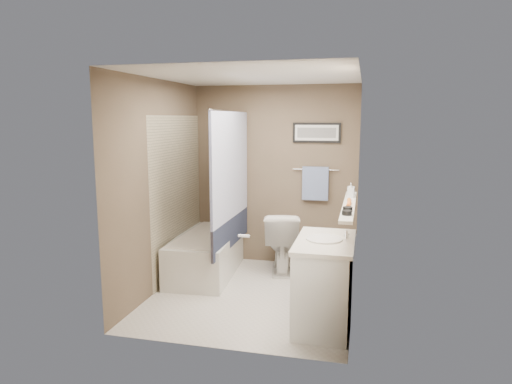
% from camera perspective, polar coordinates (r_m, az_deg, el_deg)
% --- Properties ---
extents(ground, '(2.50, 2.50, 0.00)m').
position_cam_1_polar(ground, '(5.27, -0.39, -12.70)').
color(ground, silver).
rests_on(ground, ground).
extents(ceiling, '(2.20, 2.50, 0.04)m').
position_cam_1_polar(ceiling, '(4.90, -0.42, 14.05)').
color(ceiling, white).
rests_on(ceiling, wall_back).
extents(wall_back, '(2.20, 0.04, 2.40)m').
position_cam_1_polar(wall_back, '(6.14, 2.36, 2.03)').
color(wall_back, brown).
rests_on(wall_back, ground).
extents(wall_front, '(2.20, 0.04, 2.40)m').
position_cam_1_polar(wall_front, '(3.78, -4.90, -2.51)').
color(wall_front, brown).
rests_on(wall_front, ground).
extents(wall_left, '(0.04, 2.50, 2.40)m').
position_cam_1_polar(wall_left, '(5.31, -11.80, 0.72)').
color(wall_left, brown).
rests_on(wall_left, ground).
extents(wall_right, '(0.04, 2.50, 2.40)m').
position_cam_1_polar(wall_right, '(4.81, 12.19, -0.17)').
color(wall_right, brown).
rests_on(wall_right, ground).
extents(tile_surround, '(0.02, 1.55, 2.00)m').
position_cam_1_polar(tile_surround, '(5.79, -9.74, -0.52)').
color(tile_surround, tan).
rests_on(tile_surround, wall_left).
extents(curtain_rod, '(0.02, 1.55, 0.02)m').
position_cam_1_polar(curtain_rod, '(5.48, -3.27, 10.07)').
color(curtain_rod, silver).
rests_on(curtain_rod, wall_left).
extents(curtain_upper, '(0.03, 1.45, 1.28)m').
position_cam_1_polar(curtain_upper, '(5.50, -3.20, 3.29)').
color(curtain_upper, white).
rests_on(curtain_upper, curtain_rod).
extents(curtain_lower, '(0.03, 1.45, 0.36)m').
position_cam_1_polar(curtain_lower, '(5.65, -3.13, -5.01)').
color(curtain_lower, '#222A41').
rests_on(curtain_lower, curtain_rod).
extents(mirror, '(0.02, 1.60, 1.00)m').
position_cam_1_polar(mirror, '(4.61, 12.45, 4.69)').
color(mirror, silver).
rests_on(mirror, wall_right).
extents(shelf, '(0.12, 1.60, 0.03)m').
position_cam_1_polar(shelf, '(4.68, 11.55, -1.65)').
color(shelf, silver).
rests_on(shelf, wall_right).
extents(towel_bar, '(0.60, 0.02, 0.02)m').
position_cam_1_polar(towel_bar, '(6.03, 7.48, 2.79)').
color(towel_bar, silver).
rests_on(towel_bar, wall_back).
extents(towel, '(0.34, 0.05, 0.44)m').
position_cam_1_polar(towel, '(6.03, 7.42, 1.07)').
color(towel, '#9AB2E0').
rests_on(towel, towel_bar).
extents(art_frame, '(0.62, 0.02, 0.26)m').
position_cam_1_polar(art_frame, '(6.01, 7.59, 7.36)').
color(art_frame, black).
rests_on(art_frame, wall_back).
extents(art_mat, '(0.56, 0.00, 0.20)m').
position_cam_1_polar(art_mat, '(6.00, 7.58, 7.35)').
color(art_mat, white).
rests_on(art_mat, art_frame).
extents(art_image, '(0.50, 0.00, 0.13)m').
position_cam_1_polar(art_image, '(5.99, 7.58, 7.35)').
color(art_image, '#595959').
rests_on(art_image, art_mat).
extents(door, '(0.80, 0.02, 2.00)m').
position_cam_1_polar(door, '(3.69, 3.27, -6.00)').
color(door, silver).
rests_on(door, wall_front).
extents(door_handle, '(0.10, 0.02, 0.02)m').
position_cam_1_polar(door_handle, '(3.80, -1.50, -5.50)').
color(door_handle, silver).
rests_on(door_handle, door).
extents(bathtub, '(0.81, 1.55, 0.50)m').
position_cam_1_polar(bathtub, '(5.91, -6.16, -7.71)').
color(bathtub, silver).
rests_on(bathtub, ground).
extents(tub_rim, '(0.56, 1.36, 0.02)m').
position_cam_1_polar(tub_rim, '(5.85, -6.21, -5.37)').
color(tub_rim, silver).
rests_on(tub_rim, bathtub).
extents(toilet, '(0.57, 0.84, 0.79)m').
position_cam_1_polar(toilet, '(5.94, 3.24, -6.16)').
color(toilet, white).
rests_on(toilet, ground).
extents(vanity, '(0.54, 0.92, 0.80)m').
position_cam_1_polar(vanity, '(4.48, 8.65, -11.38)').
color(vanity, white).
rests_on(vanity, ground).
extents(countertop, '(0.54, 0.96, 0.04)m').
position_cam_1_polar(countertop, '(4.35, 8.65, -6.18)').
color(countertop, silver).
rests_on(countertop, vanity).
extents(sink_basin, '(0.34, 0.34, 0.01)m').
position_cam_1_polar(sink_basin, '(4.34, 8.53, -5.82)').
color(sink_basin, silver).
rests_on(sink_basin, countertop).
extents(faucet_spout, '(0.02, 0.02, 0.10)m').
position_cam_1_polar(faucet_spout, '(4.32, 11.19, -5.40)').
color(faucet_spout, white).
rests_on(faucet_spout, countertop).
extents(faucet_knob, '(0.05, 0.05, 0.05)m').
position_cam_1_polar(faucet_knob, '(4.42, 11.24, -5.33)').
color(faucet_knob, white).
rests_on(faucet_knob, countertop).
extents(candle_bowl_near, '(0.09, 0.09, 0.04)m').
position_cam_1_polar(candle_bowl_near, '(4.13, 11.29, -2.57)').
color(candle_bowl_near, black).
rests_on(candle_bowl_near, shelf).
extents(candle_bowl_far, '(0.09, 0.09, 0.04)m').
position_cam_1_polar(candle_bowl_far, '(4.31, 11.39, -2.09)').
color(candle_bowl_far, black).
rests_on(candle_bowl_far, shelf).
extents(hair_brush_front, '(0.04, 0.22, 0.04)m').
position_cam_1_polar(hair_brush_front, '(4.54, 11.51, -1.49)').
color(hair_brush_front, '#D3611D').
rests_on(hair_brush_front, shelf).
extents(hair_brush_back, '(0.05, 0.22, 0.04)m').
position_cam_1_polar(hair_brush_back, '(4.69, 11.58, -1.17)').
color(hair_brush_back, '#C9661C').
rests_on(hair_brush_back, shelf).
extents(pink_comb, '(0.05, 0.16, 0.01)m').
position_cam_1_polar(pink_comb, '(4.83, 11.63, -1.08)').
color(pink_comb, pink).
rests_on(pink_comb, shelf).
extents(glass_jar, '(0.08, 0.08, 0.10)m').
position_cam_1_polar(glass_jar, '(5.20, 11.79, 0.15)').
color(glass_jar, white).
rests_on(glass_jar, shelf).
extents(soap_bottle, '(0.07, 0.07, 0.16)m').
position_cam_1_polar(soap_bottle, '(5.06, 11.75, 0.22)').
color(soap_bottle, '#999999').
rests_on(soap_bottle, shelf).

